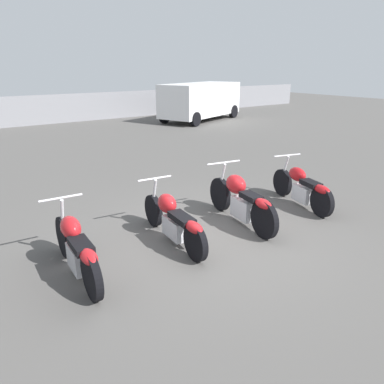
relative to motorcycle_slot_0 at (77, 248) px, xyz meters
name	(u,v)px	position (x,y,z in m)	size (l,w,h in m)	color
ground_plane	(215,238)	(2.37, -0.19, -0.43)	(60.00, 60.00, 0.00)	#514F4C
fence_back	(14,112)	(2.37, 15.03, 0.29)	(40.00, 0.04, 1.45)	gray
motorcycle_slot_0	(77,248)	(0.00, 0.00, 0.00)	(0.63, 2.01, 1.01)	black
motorcycle_slot_1	(174,220)	(1.69, 0.10, -0.03)	(0.64, 2.13, 0.96)	black
motorcycle_slot_2	(241,200)	(3.16, 0.04, 0.03)	(0.73, 2.16, 1.05)	black
motorcycle_slot_3	(302,187)	(4.84, -0.05, -0.02)	(0.81, 1.94, 0.98)	black
parked_van	(201,100)	(11.03, 11.61, 0.66)	(5.50, 3.63, 1.94)	white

